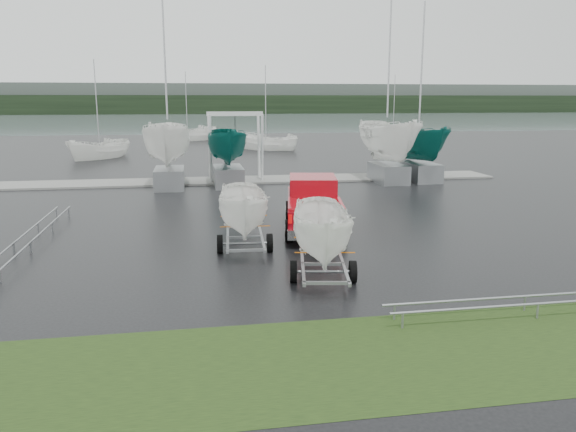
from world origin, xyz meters
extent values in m
plane|color=black|center=(0.00, 0.00, 0.00)|extent=(120.00, 120.00, 0.00)
plane|color=gray|center=(0.00, 100.00, -0.01)|extent=(300.00, 300.00, 0.00)
plane|color=black|center=(0.00, -11.00, 0.00)|extent=(40.00, 40.00, 0.00)
cube|color=gray|center=(0.00, 13.00, 0.05)|extent=(30.00, 3.00, 0.12)
cube|color=black|center=(0.00, 170.00, 3.00)|extent=(300.00, 8.00, 6.00)
cube|color=#4C5651|center=(0.00, 178.00, 5.00)|extent=(300.00, 6.00, 10.00)
cube|color=#9A0813|center=(0.91, -0.29, 0.77)|extent=(2.86, 5.83, 0.91)
cube|color=#9A0813|center=(1.09, 0.71, 1.49)|extent=(2.14, 2.49, 0.82)
cube|color=black|center=(1.09, 0.71, 1.54)|extent=(2.12, 2.26, 0.53)
cube|color=silver|center=(0.42, -3.08, 0.48)|extent=(1.94, 0.51, 0.34)
cylinder|color=black|center=(0.33, 1.67, 0.38)|extent=(0.42, 0.81, 0.77)
cylinder|color=black|center=(2.13, 1.35, 0.38)|extent=(0.42, 0.81, 0.77)
cylinder|color=black|center=(-0.30, -1.93, 0.38)|extent=(0.42, 0.81, 0.77)
cylinder|color=black|center=(1.49, -2.25, 0.38)|extent=(0.42, 0.81, 0.77)
cube|color=gray|center=(-0.68, -6.14, 0.45)|extent=(0.70, 3.56, 0.08)
cube|color=gray|center=(0.41, -6.33, 0.45)|extent=(0.70, 3.56, 0.08)
cylinder|color=gray|center=(-0.17, -6.43, 0.30)|extent=(1.59, 0.36, 0.08)
cylinder|color=black|center=(-0.96, -6.29, 0.30)|extent=(0.28, 0.62, 0.60)
cylinder|color=black|center=(0.62, -6.57, 0.30)|extent=(0.28, 0.62, 0.60)
imported|color=white|center=(-0.14, -6.23, 2.63)|extent=(1.87, 1.91, 4.28)
cube|color=orange|center=(0.00, -5.45, 1.00)|extent=(1.53, 0.31, 0.03)
cube|color=orange|center=(-0.28, -7.02, 1.00)|extent=(1.53, 0.31, 0.03)
cube|color=gray|center=(-2.49, -2.83, 0.45)|extent=(0.33, 3.60, 0.08)
cube|color=gray|center=(-1.39, -2.90, 0.45)|extent=(0.33, 3.60, 0.08)
cylinder|color=gray|center=(-1.96, -3.07, 0.30)|extent=(1.60, 0.19, 0.08)
cylinder|color=black|center=(-2.75, -3.01, 0.30)|extent=(0.22, 0.61, 0.60)
cylinder|color=black|center=(-1.16, -3.12, 0.30)|extent=(0.22, 0.61, 0.60)
imported|color=white|center=(-1.94, -2.87, 2.63)|extent=(1.72, 1.76, 4.29)
cube|color=orange|center=(-1.89, -2.07, 1.00)|extent=(1.55, 0.15, 0.03)
cube|color=orange|center=(-2.00, -3.66, 1.00)|extent=(1.55, 0.15, 0.03)
cylinder|color=silver|center=(-2.43, 12.20, 2.00)|extent=(0.16, 0.58, 3.99)
cylinder|color=silver|center=(-2.43, 13.80, 2.00)|extent=(0.16, 0.58, 3.99)
cylinder|color=silver|center=(0.57, 12.20, 2.00)|extent=(0.16, 0.58, 3.99)
cylinder|color=silver|center=(0.57, 13.80, 2.00)|extent=(0.16, 0.58, 3.99)
cube|color=silver|center=(-0.93, 13.00, 4.00)|extent=(3.30, 0.25, 0.25)
cube|color=gray|center=(-4.77, 11.00, 0.55)|extent=(1.60, 3.20, 1.10)
imported|color=white|center=(-4.77, 11.00, 4.52)|extent=(2.57, 2.64, 6.84)
cylinder|color=#B2B2B7|center=(-4.77, 11.50, 7.25)|extent=(0.10, 0.10, 7.00)
cube|color=gray|center=(-1.52, 11.20, 0.55)|extent=(1.60, 3.20, 1.10)
imported|color=#0D5E56|center=(-1.52, 11.20, 3.99)|extent=(2.17, 2.23, 5.77)
cube|color=gray|center=(7.93, 11.00, 0.55)|extent=(1.60, 3.20, 1.10)
imported|color=white|center=(7.93, 11.00, 4.59)|extent=(2.62, 2.69, 6.97)
cylinder|color=#B2B2B7|center=(7.93, 11.50, 7.30)|extent=(0.10, 0.10, 7.00)
cube|color=gray|center=(10.06, 11.30, 0.55)|extent=(1.60, 3.20, 1.10)
imported|color=#0D5E56|center=(10.06, 11.30, 4.04)|extent=(2.21, 2.27, 5.89)
cylinder|color=#B2B2B7|center=(10.06, 11.80, 6.88)|extent=(0.10, 0.10, 7.00)
cylinder|color=gray|center=(-8.75, 1.00, 0.35)|extent=(0.06, 6.50, 0.06)
cylinder|color=gray|center=(-9.25, 1.00, 0.35)|extent=(0.06, 6.50, 0.06)
cylinder|color=gray|center=(4.00, -9.75, 0.35)|extent=(7.00, 0.06, 0.06)
cylinder|color=gray|center=(4.00, -9.25, 0.35)|extent=(7.00, 0.06, 0.06)
imported|color=white|center=(-11.00, 28.14, 0.00)|extent=(3.61, 3.63, 6.84)
cylinder|color=#B2B2B7|center=(-11.00, 28.14, 4.00)|extent=(0.08, 0.08, 8.00)
imported|color=white|center=(-3.85, 47.18, 0.00)|extent=(3.89, 3.85, 7.67)
cylinder|color=#B2B2B7|center=(-3.85, 47.18, 4.00)|extent=(0.08, 0.08, 8.00)
imported|color=white|center=(3.68, 33.72, 0.00)|extent=(3.71, 3.70, 6.92)
cylinder|color=#B2B2B7|center=(3.68, 33.72, 4.00)|extent=(0.08, 0.08, 8.00)
imported|color=white|center=(23.62, 52.64, 0.00)|extent=(3.44, 3.42, 6.57)
cylinder|color=#B2B2B7|center=(23.62, 52.64, 4.00)|extent=(0.08, 0.08, 8.00)
camera|label=1|loc=(-3.59, -20.53, 4.87)|focal=35.00mm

